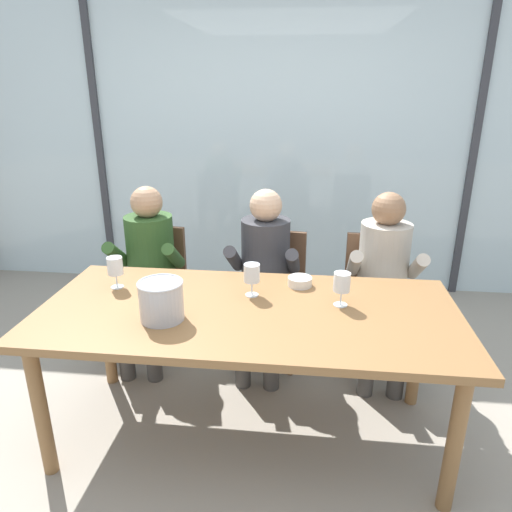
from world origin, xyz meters
name	(u,v)px	position (x,y,z in m)	size (l,w,h in m)	color
ground	(266,340)	(0.00, 1.00, 0.00)	(14.00, 14.00, 0.00)	#9E9384
window_glass_panel	(279,146)	(0.00, 2.11, 1.30)	(7.28, 0.03, 2.60)	silver
window_mullion_left	(100,144)	(-1.64, 2.09, 1.30)	(0.06, 0.06, 2.60)	#38383D
window_mullion_right	(474,149)	(1.64, 2.09, 1.30)	(0.06, 0.06, 2.60)	#38383D
hillside_vineyard	(293,138)	(0.00, 5.37, 1.04)	(13.28, 2.40, 2.08)	#568942
dining_table	(248,323)	(0.00, 0.00, 0.68)	(2.08, 0.95, 0.76)	olive
chair_near_curtain	(153,279)	(-0.80, 0.90, 0.50)	(0.49, 0.49, 0.86)	brown
chair_left_of_center	(272,285)	(0.05, 0.89, 0.50)	(0.50, 0.50, 0.86)	brown
chair_center	(377,290)	(0.76, 0.88, 0.50)	(0.44, 0.44, 0.86)	brown
person_olive_shirt	(148,264)	(-0.77, 0.75, 0.67)	(0.47, 0.62, 1.18)	#2D5123
person_charcoal_jacket	(264,269)	(0.01, 0.75, 0.67)	(0.47, 0.62, 1.18)	#38383D
person_beige_jumper	(384,274)	(0.77, 0.75, 0.67)	(0.47, 0.62, 1.18)	#B7AD9E
ice_bucket_primary	(161,300)	(-0.39, -0.15, 0.86)	(0.21, 0.21, 0.19)	#B7B7BC
tasting_bowl	(300,281)	(0.25, 0.31, 0.78)	(0.13, 0.13, 0.05)	silver
wine_glass_by_left_taster	(252,274)	(0.00, 0.16, 0.88)	(0.08, 0.08, 0.17)	silver
wine_glass_near_bucket	(115,267)	(-0.74, 0.18, 0.88)	(0.08, 0.08, 0.17)	silver
wine_glass_center_pour	(342,284)	(0.46, 0.09, 0.88)	(0.08, 0.08, 0.17)	silver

